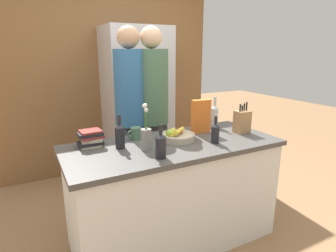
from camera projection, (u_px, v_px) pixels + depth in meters
ground_plane at (173, 237)px, 2.49m from camera, size 14.00×14.00×0.00m
kitchen_island at (173, 192)px, 2.37m from camera, size 1.73×0.76×0.88m
back_wall_wood at (107, 74)px, 3.72m from camera, size 2.93×0.12×2.60m
refrigerator at (137, 103)px, 3.63m from camera, size 0.80×0.62×1.89m
fruit_bowl at (178, 136)px, 2.32m from camera, size 0.28×0.28×0.10m
knife_block at (242, 121)px, 2.53m from camera, size 0.13×0.11×0.28m
flower_vase at (146, 137)px, 2.08m from camera, size 0.08×0.08×0.35m
cereal_box at (201, 116)px, 2.52m from camera, size 0.18×0.08×0.30m
coffee_mug at (136, 133)px, 2.35m from camera, size 0.13×0.09×0.10m
book_stack at (91, 138)px, 2.17m from camera, size 0.20×0.16×0.13m
bottle_oil at (214, 115)px, 2.71m from camera, size 0.07×0.07×0.30m
bottle_vinegar at (120, 135)px, 2.12m from camera, size 0.07×0.07×0.26m
bottle_wine at (161, 145)px, 1.93m from camera, size 0.08×0.08×0.24m
bottle_water at (215, 133)px, 2.24m from camera, size 0.07×0.07×0.22m
person_at_sink at (131, 108)px, 2.78m from camera, size 0.30×0.30×1.83m
person_in_blue at (152, 107)px, 2.86m from camera, size 0.33×0.33×1.83m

